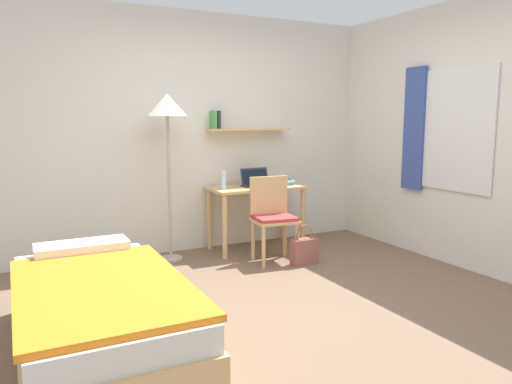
{
  "coord_description": "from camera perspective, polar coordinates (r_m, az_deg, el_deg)",
  "views": [
    {
      "loc": [
        -1.92,
        -3.11,
        1.47
      ],
      "look_at": [
        -0.09,
        0.51,
        0.85
      ],
      "focal_mm": 34.29,
      "sensor_mm": 36.0,
      "label": 1
    }
  ],
  "objects": [
    {
      "name": "standing_lamp",
      "position": [
        5.02,
        -10.31,
        8.91
      ],
      "size": [
        0.39,
        0.39,
        1.71
      ],
      "color": "#B2A893",
      "rests_on": "ground_plane"
    },
    {
      "name": "wall_right",
      "position": [
        5.05,
        24.75,
        5.99
      ],
      "size": [
        0.1,
        4.4,
        2.6
      ],
      "color": "silver",
      "rests_on": "ground_plane"
    },
    {
      "name": "desk",
      "position": [
        5.47,
        0.03,
        -0.71
      ],
      "size": [
        1.06,
        0.54,
        0.71
      ],
      "color": "tan",
      "rests_on": "ground_plane"
    },
    {
      "name": "wall_back",
      "position": [
        5.49,
        -6.33,
        6.85
      ],
      "size": [
        4.4,
        0.27,
        2.6
      ],
      "color": "silver",
      "rests_on": "ground_plane"
    },
    {
      "name": "handbag",
      "position": [
        4.99,
        5.65,
        -6.78
      ],
      "size": [
        0.27,
        0.11,
        0.41
      ],
      "color": "#99564C",
      "rests_on": "ground_plane"
    },
    {
      "name": "ground_plane",
      "position": [
        3.94,
        4.63,
        -13.24
      ],
      "size": [
        5.28,
        5.28,
        0.0
      ],
      "primitive_type": "plane",
      "color": "brown"
    },
    {
      "name": "bed",
      "position": [
        3.33,
        -17.73,
        -13.44
      ],
      "size": [
        0.98,
        1.88,
        0.54
      ],
      "color": "tan",
      "rests_on": "ground_plane"
    },
    {
      "name": "desk_chair",
      "position": [
        5.03,
        1.96,
        -2.64
      ],
      "size": [
        0.47,
        0.42,
        0.87
      ],
      "color": "tan",
      "rests_on": "ground_plane"
    },
    {
      "name": "water_bottle",
      "position": [
        5.22,
        -3.85,
        1.42
      ],
      "size": [
        0.06,
        0.06,
        0.2
      ],
      "primitive_type": "cylinder",
      "color": "silver",
      "rests_on": "desk"
    },
    {
      "name": "laptop",
      "position": [
        5.45,
        0.02,
        1.23
      ],
      "size": [
        0.34,
        0.21,
        0.2
      ],
      "color": "#2D2D33",
      "rests_on": "desk"
    },
    {
      "name": "book_stack",
      "position": [
        5.61,
        3.07,
        1.32
      ],
      "size": [
        0.2,
        0.25,
        0.08
      ],
      "color": "#3384C6",
      "rests_on": "desk"
    }
  ]
}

